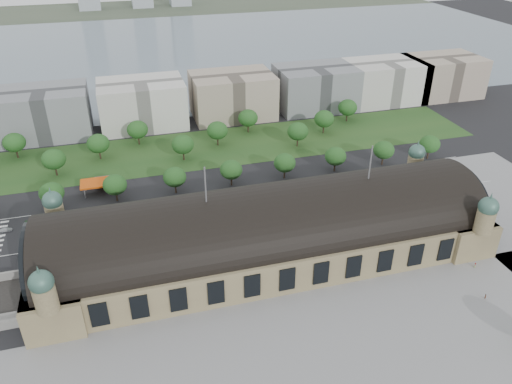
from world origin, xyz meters
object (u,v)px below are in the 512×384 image
object	(u,v)px
traffic_car_2	(82,232)
traffic_car_5	(352,178)
pedestrian_1	(485,297)
parked_car_3	(129,236)
traffic_car_1	(6,230)
traffic_car_3	(130,216)
petrol_station	(101,182)
parked_car_4	(146,236)
parked_car_0	(25,255)
bus_east	(313,201)
parked_car_2	(59,253)
traffic_car_6	(429,180)
parked_car_5	(111,239)
bus_mid	(299,201)
bus_west	(235,207)
parked_car_1	(69,251)
parked_car_6	(202,231)
pedestrian_0	(475,265)

from	to	relation	value
traffic_car_2	traffic_car_5	size ratio (longest dim) A/B	1.11
pedestrian_1	parked_car_3	bearing A→B (deg)	93.64
traffic_car_5	traffic_car_1	bearing A→B (deg)	92.44
traffic_car_3	traffic_car_5	bearing A→B (deg)	-91.54
petrol_station	parked_car_4	bearing A→B (deg)	-70.57
petrol_station	traffic_car_5	world-z (taller)	petrol_station
traffic_car_5	parked_car_0	distance (m)	134.12
traffic_car_1	bus_east	bearing A→B (deg)	-92.15
traffic_car_5	parked_car_2	distance (m)	123.32
traffic_car_6	parked_car_5	xyz separation A→B (m)	(-134.69, -6.98, -0.15)
parked_car_0	bus_mid	size ratio (longest dim) A/B	0.43
parked_car_4	bus_west	size ratio (longest dim) A/B	0.39
traffic_car_5	parked_car_1	xyz separation A→B (m)	(-118.00, -22.73, 0.08)
traffic_car_3	bus_mid	size ratio (longest dim) A/B	0.50
traffic_car_2	traffic_car_6	size ratio (longest dim) A/B	0.78
traffic_car_1	parked_car_3	size ratio (longest dim) A/B	0.94
traffic_car_2	bus_west	distance (m)	57.88
bus_west	traffic_car_2	bearing A→B (deg)	88.40
pedestrian_1	parked_car_4	bearing A→B (deg)	92.80
traffic_car_1	traffic_car_6	xyz separation A→B (m)	(171.86, -9.57, 0.16)
parked_car_1	parked_car_4	xyz separation A→B (m)	(26.40, 2.28, 0.00)
traffic_car_3	bus_mid	world-z (taller)	bus_mid
parked_car_0	traffic_car_3	bearing A→B (deg)	89.72
traffic_car_3	bus_mid	distance (m)	66.68
parked_car_6	traffic_car_6	bearing A→B (deg)	59.39
parked_car_4	pedestrian_1	bearing A→B (deg)	21.46
parked_car_0	parked_car_6	bearing A→B (deg)	64.38
traffic_car_3	parked_car_0	xyz separation A→B (m)	(-36.18, -15.68, -0.03)
parked_car_0	parked_car_1	size ratio (longest dim) A/B	0.86
parked_car_0	parked_car_5	distance (m)	28.78
parked_car_3	parked_car_5	size ratio (longest dim) A/B	0.88
parked_car_0	parked_car_1	world-z (taller)	parked_car_0
parked_car_4	traffic_car_6	bearing A→B (deg)	57.91
traffic_car_5	traffic_car_2	bearing A→B (deg)	97.12
petrol_station	traffic_car_3	world-z (taller)	petrol_station
pedestrian_0	pedestrian_1	distance (m)	15.62
parked_car_1	traffic_car_1	bearing A→B (deg)	-163.63
traffic_car_2	traffic_car_3	size ratio (longest dim) A/B	0.82
parked_car_1	bus_east	world-z (taller)	bus_east
pedestrian_1	parked_car_6	bearing A→B (deg)	87.58
traffic_car_1	parked_car_6	xyz separation A→B (m)	(69.48, -20.55, 0.01)
traffic_car_3	traffic_car_2	bearing A→B (deg)	104.60
traffic_car_1	parked_car_2	bearing A→B (deg)	-131.55
parked_car_0	bus_west	bearing A→B (deg)	72.97
petrol_station	parked_car_1	size ratio (longest dim) A/B	2.56
traffic_car_2	parked_car_6	xyz separation A→B (m)	(42.34, -11.65, 0.03)
parked_car_0	bus_east	size ratio (longest dim) A/B	0.37
parked_car_1	bus_west	bearing A→B (deg)	68.24
traffic_car_3	traffic_car_6	size ratio (longest dim) A/B	0.95
parked_car_4	traffic_car_3	bearing A→B (deg)	160.92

